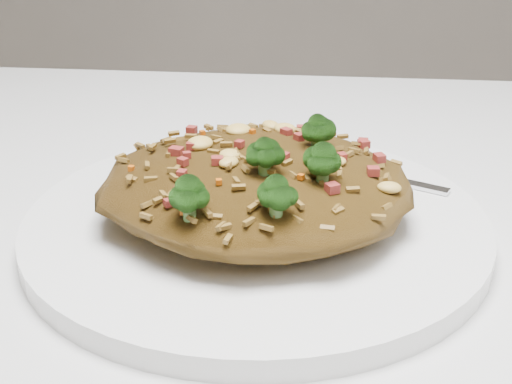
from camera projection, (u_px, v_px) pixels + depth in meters
The scene contains 4 objects.
dining_table at pixel (134, 374), 0.46m from camera, with size 1.20×0.80×0.75m.
plate at pixel (256, 224), 0.44m from camera, with size 0.29×0.29×0.01m, color white.
fried_rice at pixel (257, 175), 0.43m from camera, with size 0.19×0.17×0.06m.
fork at pixel (346, 170), 0.50m from camera, with size 0.15×0.08×0.00m.
Camera 1 is at (0.12, -0.36, 0.96)m, focal length 50.00 mm.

